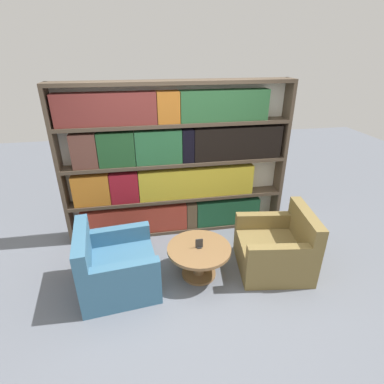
{
  "coord_description": "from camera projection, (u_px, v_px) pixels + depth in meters",
  "views": [
    {
      "loc": [
        -0.52,
        -2.71,
        2.62
      ],
      "look_at": [
        0.1,
        0.7,
        0.94
      ],
      "focal_mm": 28.0,
      "sensor_mm": 36.0,
      "label": 1
    }
  ],
  "objects": [
    {
      "name": "bookshelf",
      "position": [
        174.0,
        163.0,
        4.32
      ],
      "size": [
        3.25,
        0.3,
        2.24
      ],
      "color": "silver",
      "rests_on": "ground_plane"
    },
    {
      "name": "armchair_right",
      "position": [
        276.0,
        249.0,
        3.85
      ],
      "size": [
        0.98,
        0.98,
        0.82
      ],
      "rotation": [
        0.0,
        0.0,
        -1.72
      ],
      "color": "olive",
      "rests_on": "ground_plane"
    },
    {
      "name": "ground_plane",
      "position": [
        194.0,
        287.0,
        3.62
      ],
      "size": [
        14.0,
        14.0,
        0.0
      ],
      "primitive_type": "plane",
      "color": "slate"
    },
    {
      "name": "coffee_table",
      "position": [
        199.0,
        255.0,
        3.7
      ],
      "size": [
        0.79,
        0.79,
        0.42
      ],
      "color": "brown",
      "rests_on": "ground_plane"
    },
    {
      "name": "armchair_left",
      "position": [
        115.0,
        268.0,
        3.52
      ],
      "size": [
        0.95,
        0.95,
        0.82
      ],
      "rotation": [
        0.0,
        0.0,
        1.67
      ],
      "color": "#386684",
      "rests_on": "ground_plane"
    },
    {
      "name": "table_sign",
      "position": [
        199.0,
        244.0,
        3.63
      ],
      "size": [
        0.09,
        0.06,
        0.12
      ],
      "color": "black",
      "rests_on": "coffee_table"
    }
  ]
}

